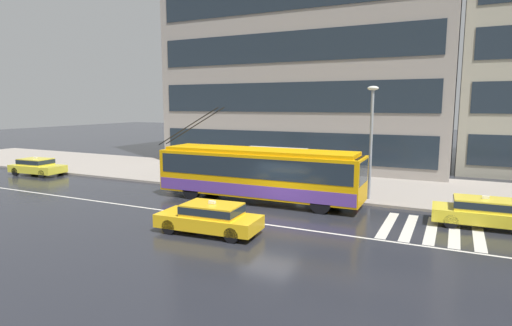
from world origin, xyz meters
name	(u,v)px	position (x,y,z in m)	size (l,w,h in m)	color
ground_plane	(270,217)	(0.00, 0.00, 0.00)	(160.00, 160.00, 0.00)	#21232A
sidewalk_slab	(325,183)	(0.00, 9.31, 0.07)	(80.00, 10.00, 0.14)	gray
crosswalk_stripe_edge_near	(388,225)	(5.29, 1.15, 0.00)	(0.44, 4.40, 0.01)	beige
crosswalk_stripe_inner_a	(409,227)	(6.19, 1.15, 0.00)	(0.44, 4.40, 0.01)	beige
crosswalk_stripe_center	(431,230)	(7.09, 1.15, 0.00)	(0.44, 4.40, 0.01)	beige
crosswalk_stripe_inner_b	(454,233)	(7.99, 1.15, 0.00)	(0.44, 4.40, 0.01)	beige
crosswalk_stripe_edge_far	(479,236)	(8.89, 1.15, 0.00)	(0.44, 4.40, 0.01)	beige
lane_centre_line	(259,223)	(0.00, -1.20, 0.00)	(72.00, 0.14, 0.01)	silver
trolleybus	(259,173)	(-1.89, 2.71, 1.61)	(12.22, 2.72, 5.22)	#ECA308
taxi_oncoming_near	(210,217)	(-1.25, -3.35, 0.70)	(4.46, 2.02, 1.39)	yellow
taxi_ahead_of_bus	(488,212)	(9.25, 2.65, 0.70)	(4.68, 1.96, 1.39)	yellow
taxi_far_behind	(37,166)	(-20.81, 3.16, 0.70)	(4.31, 2.06, 1.39)	yellow
bus_shelter	(275,158)	(-2.47, 6.42, 1.98)	(4.00, 1.60, 2.47)	gray
pedestrian_at_shelter	(252,161)	(-3.78, 5.77, 1.75)	(1.51, 1.51, 1.96)	#252E46
pedestrian_approaching_curb	(357,177)	(2.71, 6.55, 1.11)	(0.51, 0.51, 1.64)	#595650
street_lamp	(371,132)	(3.64, 5.40, 3.83)	(0.60, 0.32, 6.19)	gray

